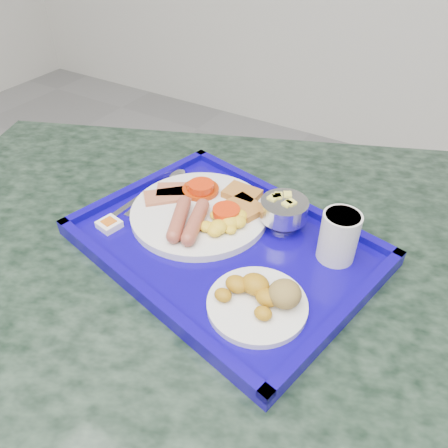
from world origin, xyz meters
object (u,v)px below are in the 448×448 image
(table, at_px, (234,326))
(main_plate, at_px, (204,211))
(bread_plate, at_px, (261,299))
(fruit_bowl, at_px, (284,210))
(tray, at_px, (224,244))
(juice_cup, at_px, (339,235))

(table, bearing_deg, main_plate, 156.66)
(bread_plate, bearing_deg, table, 135.71)
(bread_plate, relative_size, fruit_bowl, 1.77)
(tray, distance_m, fruit_bowl, 0.12)
(bread_plate, bearing_deg, main_plate, 144.38)
(tray, bearing_deg, bread_plate, -38.07)
(main_plate, bearing_deg, fruit_bowl, 19.83)
(fruit_bowl, bearing_deg, main_plate, -160.17)
(main_plate, relative_size, bread_plate, 1.71)
(tray, height_order, main_plate, main_plate)
(fruit_bowl, distance_m, juice_cup, 0.11)
(tray, relative_size, fruit_bowl, 6.65)
(tray, distance_m, main_plate, 0.08)
(table, xyz_separation_m, tray, (-0.02, -0.00, 0.22))
(bread_plate, bearing_deg, fruit_bowl, 105.79)
(main_plate, xyz_separation_m, juice_cup, (0.25, 0.02, 0.03))
(tray, bearing_deg, table, 5.68)
(tray, bearing_deg, juice_cup, 19.73)
(bread_plate, height_order, fruit_bowl, fruit_bowl)
(table, relative_size, tray, 2.71)
(juice_cup, bearing_deg, fruit_bowl, 166.20)
(tray, distance_m, juice_cup, 0.20)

